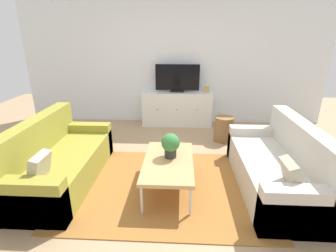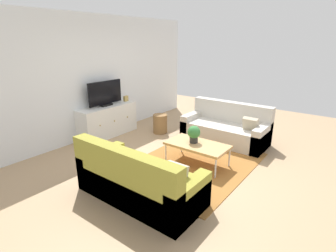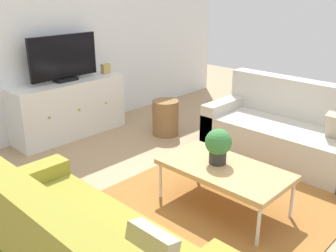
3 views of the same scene
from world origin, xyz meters
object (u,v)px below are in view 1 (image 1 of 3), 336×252
(couch_left_side, at_px, (56,162))
(mantel_clock, at_px, (207,89))
(coffee_table, at_px, (168,162))
(tv_console, at_px, (177,108))
(flat_screen_tv, at_px, (177,78))
(couch_right_side, at_px, (281,168))
(potted_plant, at_px, (170,144))
(wicker_basket, at_px, (224,129))

(couch_left_side, distance_m, mantel_clock, 3.24)
(coffee_table, relative_size, mantel_clock, 8.44)
(couch_left_side, relative_size, mantel_clock, 13.99)
(tv_console, height_order, flat_screen_tv, flat_screen_tv)
(couch_right_side, bearing_deg, mantel_clock, 107.21)
(couch_left_side, bearing_deg, potted_plant, 0.05)
(wicker_basket, bearing_deg, flat_screen_tv, 134.44)
(couch_left_side, distance_m, wicker_basket, 2.84)
(couch_left_side, xyz_separation_m, couch_right_side, (2.88, 0.00, 0.00))
(wicker_basket, bearing_deg, couch_right_side, -72.56)
(potted_plant, xyz_separation_m, tv_console, (0.03, 2.37, -0.21))
(flat_screen_tv, bearing_deg, tv_console, -90.00)
(tv_console, distance_m, wicker_basket, 1.24)
(couch_right_side, distance_m, potted_plant, 1.41)
(coffee_table, xyz_separation_m, flat_screen_tv, (0.05, 2.48, 0.63))
(tv_console, xyz_separation_m, flat_screen_tv, (-0.00, 0.02, 0.64))
(couch_left_side, xyz_separation_m, tv_console, (1.53, 2.37, 0.08))
(couch_left_side, height_order, mantel_clock, couch_left_side)
(couch_right_side, xyz_separation_m, potted_plant, (-1.38, 0.00, 0.29))
(couch_left_side, distance_m, flat_screen_tv, 2.93)
(coffee_table, xyz_separation_m, tv_console, (0.05, 2.46, -0.01))
(couch_right_side, height_order, flat_screen_tv, flat_screen_tv)
(couch_left_side, distance_m, potted_plant, 1.53)
(couch_left_side, xyz_separation_m, mantel_clock, (2.14, 2.37, 0.50))
(couch_left_side, relative_size, tv_console, 1.25)
(flat_screen_tv, height_order, mantel_clock, flat_screen_tv)
(couch_left_side, distance_m, couch_right_side, 2.88)
(wicker_basket, bearing_deg, couch_left_side, -147.91)
(couch_right_side, relative_size, flat_screen_tv, 2.00)
(flat_screen_tv, relative_size, mantel_clock, 6.99)
(potted_plant, bearing_deg, couch_left_side, -179.95)
(coffee_table, xyz_separation_m, mantel_clock, (0.66, 2.46, 0.41))
(couch_left_side, distance_m, coffee_table, 1.48)
(mantel_clock, xyz_separation_m, wicker_basket, (0.26, -0.87, -0.55))
(tv_console, relative_size, wicker_basket, 3.21)
(couch_left_side, relative_size, coffee_table, 1.66)
(couch_right_side, bearing_deg, flat_screen_tv, 119.31)
(couch_right_side, bearing_deg, coffee_table, -176.33)
(mantel_clock, height_order, wicker_basket, mantel_clock)
(coffee_table, height_order, wicker_basket, wicker_basket)
(couch_right_side, height_order, tv_console, couch_right_side)
(couch_left_side, xyz_separation_m, coffee_table, (1.48, -0.09, 0.09))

